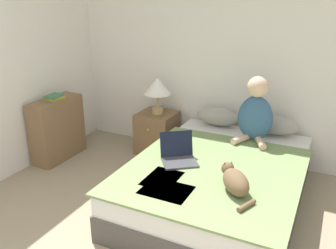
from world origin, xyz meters
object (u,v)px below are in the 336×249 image
object	(u,v)px
pillow_near	(218,116)
pillow_far	(275,125)
cat_tabby	(235,181)
book_stack_top	(54,97)
laptop_open	(178,156)
nightstand	(157,132)
table_lamp	(157,87)
bookshelf	(58,129)
person_sitting	(255,113)
bed	(219,182)

from	to	relation	value
pillow_near	pillow_far	xyz separation A→B (m)	(0.67, 0.00, 0.00)
cat_tabby	book_stack_top	world-z (taller)	book_stack_top
cat_tabby	laptop_open	size ratio (longest dim) A/B	1.11
nightstand	table_lamp	bearing A→B (deg)	-13.69
pillow_far	nightstand	size ratio (longest dim) A/B	1.00
nightstand	bookshelf	bearing A→B (deg)	-144.93
table_lamp	book_stack_top	bearing A→B (deg)	-145.39
table_lamp	book_stack_top	xyz separation A→B (m)	(-1.02, -0.70, -0.07)
nightstand	bookshelf	xyz separation A→B (m)	(-1.01, -0.71, 0.12)
cat_tabby	book_stack_top	size ratio (longest dim) A/B	2.13
nightstand	bookshelf	world-z (taller)	bookshelf
person_sitting	book_stack_top	size ratio (longest dim) A/B	3.09
bed	nightstand	size ratio (longest dim) A/B	4.05
pillow_near	nightstand	xyz separation A→B (m)	(-0.77, -0.09, -0.30)
pillow_near	laptop_open	world-z (taller)	laptop_open
cat_tabby	pillow_near	bearing A→B (deg)	-13.40
cat_tabby	nightstand	xyz separation A→B (m)	(-1.38, 1.31, -0.29)
table_lamp	cat_tabby	bearing A→B (deg)	-43.53
pillow_near	table_lamp	distance (m)	0.82
pillow_near	nightstand	size ratio (longest dim) A/B	1.00
person_sitting	nightstand	bearing A→B (deg)	171.98
bed	pillow_near	xyz separation A→B (m)	(-0.33, 0.92, 0.34)
table_lamp	bookshelf	bearing A→B (deg)	-145.42
table_lamp	pillow_near	bearing A→B (deg)	7.08
bed	nightstand	xyz separation A→B (m)	(-1.10, 0.83, 0.04)
person_sitting	bookshelf	xyz separation A→B (m)	(-2.27, -0.53, -0.38)
pillow_near	person_sitting	distance (m)	0.60
person_sitting	pillow_near	bearing A→B (deg)	151.46
pillow_far	laptop_open	xyz separation A→B (m)	(-0.68, -1.10, -0.05)
bed	laptop_open	world-z (taller)	laptop_open
table_lamp	person_sitting	bearing A→B (deg)	-7.96
pillow_far	cat_tabby	distance (m)	1.40
cat_tabby	bookshelf	size ratio (longest dim) A/B	0.63
laptop_open	nightstand	distance (m)	1.28
pillow_near	laptop_open	size ratio (longest dim) A/B	1.21
nightstand	table_lamp	world-z (taller)	table_lamp
pillow_near	book_stack_top	bearing A→B (deg)	-155.85
bookshelf	cat_tabby	bearing A→B (deg)	-14.04
bed	bookshelf	bearing A→B (deg)	176.80
pillow_far	cat_tabby	bearing A→B (deg)	-92.22
pillow_near	cat_tabby	bearing A→B (deg)	-66.32
table_lamp	bookshelf	distance (m)	1.33
table_lamp	bed	bearing A→B (deg)	-36.98
person_sitting	laptop_open	world-z (taller)	person_sitting
person_sitting	nightstand	size ratio (longest dim) A/B	1.34
pillow_far	laptop_open	world-z (taller)	laptop_open
pillow_far	cat_tabby	size ratio (longest dim) A/B	1.09
cat_tabby	bookshelf	distance (m)	2.47
laptop_open	bed	bearing A→B (deg)	-9.86
book_stack_top	nightstand	bearing A→B (deg)	35.10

